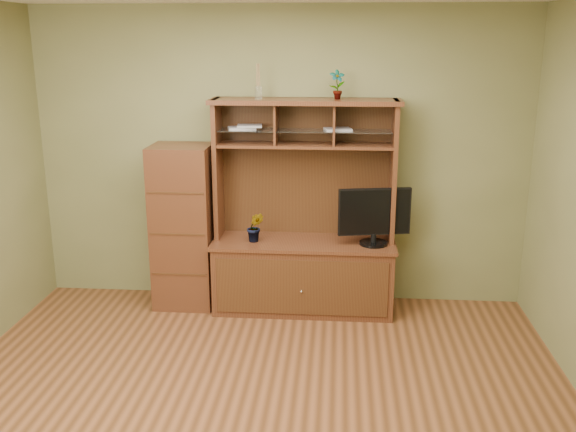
# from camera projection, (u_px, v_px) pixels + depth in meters

# --- Properties ---
(room) EXTENTS (4.54, 4.04, 2.74)m
(room) POSITION_uv_depth(u_px,v_px,m) (250.00, 216.00, 3.95)
(room) COLOR #553018
(room) RESTS_ON ground
(media_hutch) EXTENTS (1.66, 0.61, 1.90)m
(media_hutch) POSITION_uv_depth(u_px,v_px,m) (304.00, 253.00, 5.82)
(media_hutch) COLOR #452313
(media_hutch) RESTS_ON room
(monitor) EXTENTS (0.64, 0.25, 0.51)m
(monitor) POSITION_uv_depth(u_px,v_px,m) (374.00, 215.00, 5.58)
(monitor) COLOR black
(monitor) RESTS_ON media_hutch
(orchid_plant) EXTENTS (0.15, 0.12, 0.27)m
(orchid_plant) POSITION_uv_depth(u_px,v_px,m) (255.00, 227.00, 5.70)
(orchid_plant) COLOR #31511C
(orchid_plant) RESTS_ON media_hutch
(top_plant) EXTENTS (0.15, 0.11, 0.25)m
(top_plant) POSITION_uv_depth(u_px,v_px,m) (337.00, 84.00, 5.47)
(top_plant) COLOR #346021
(top_plant) RESTS_ON media_hutch
(reed_diffuser) EXTENTS (0.06, 0.06, 0.30)m
(reed_diffuser) POSITION_uv_depth(u_px,v_px,m) (258.00, 85.00, 5.52)
(reed_diffuser) COLOR silver
(reed_diffuser) RESTS_ON media_hutch
(magazines) EXTENTS (1.11, 0.23, 0.04)m
(magazines) POSITION_uv_depth(u_px,v_px,m) (275.00, 128.00, 5.61)
(magazines) COLOR silver
(magazines) RESTS_ON media_hutch
(side_cabinet) EXTENTS (0.53, 0.49, 1.49)m
(side_cabinet) POSITION_uv_depth(u_px,v_px,m) (184.00, 226.00, 5.85)
(side_cabinet) COLOR #452313
(side_cabinet) RESTS_ON room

